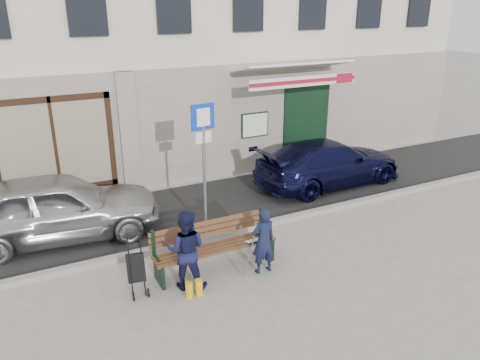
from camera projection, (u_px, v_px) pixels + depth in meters
ground at (271, 264)px, 9.12m from camera, size 80.00×80.00×0.00m
asphalt_lane at (208, 207)px, 11.70m from camera, size 60.00×3.20×0.01m
curb at (236, 231)px, 10.35m from camera, size 60.00×0.18×0.12m
car_silver at (57, 207)px, 9.90m from camera, size 4.43×2.21×1.45m
car_navy at (329, 163)px, 12.96m from camera, size 4.42×1.94×1.26m
parking_sign at (204, 148)px, 9.67m from camera, size 0.53×0.11×2.89m
bench at (213, 248)px, 8.81m from camera, size 2.40×1.17×0.98m
man at (263, 241)px, 8.66m from camera, size 0.48×0.32×1.31m
woman at (186, 250)px, 8.17m from camera, size 0.90×0.84×1.47m
stroller at (136, 269)px, 8.08m from camera, size 0.34×0.46×1.06m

